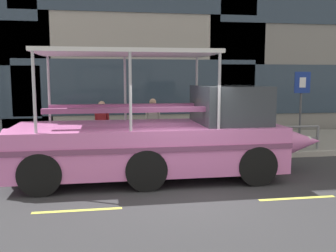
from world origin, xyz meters
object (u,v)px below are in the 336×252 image
pedestrian_near_bow (223,121)px  pedestrian_mid_left (153,118)px  pedestrian_mid_right (102,121)px  parking_sign (301,96)px  duck_tour_boat (165,138)px

pedestrian_near_bow → pedestrian_mid_left: (-2.45, 0.41, 0.11)m
pedestrian_mid_left → pedestrian_mid_right: size_ratio=1.03×
pedestrian_near_bow → pedestrian_mid_left: bearing=170.6°
parking_sign → pedestrian_mid_left: size_ratio=1.53×
pedestrian_mid_right → pedestrian_near_bow: bearing=-0.9°
pedestrian_mid_left → parking_sign: bearing=-5.2°
parking_sign → duck_tour_boat: duck_tour_boat is taller
parking_sign → duck_tour_boat: bearing=-152.7°
duck_tour_boat → pedestrian_mid_left: bearing=88.7°
duck_tour_boat → pedestrian_mid_left: size_ratio=4.92×
parking_sign → duck_tour_boat: size_ratio=0.31×
pedestrian_near_bow → parking_sign: bearing=-1.7°
pedestrian_mid_right → pedestrian_mid_left: bearing=10.9°
parking_sign → pedestrian_mid_left: bearing=174.8°
parking_sign → pedestrian_mid_right: size_ratio=1.57×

